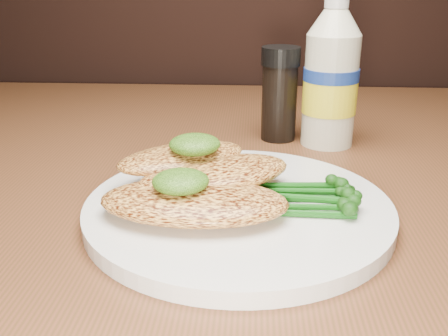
{
  "coord_description": "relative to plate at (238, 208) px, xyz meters",
  "views": [
    {
      "loc": [
        -0.05,
        0.47,
        0.96
      ],
      "look_at": [
        -0.07,
        0.91,
        0.79
      ],
      "focal_mm": 40.77,
      "sensor_mm": 36.0,
      "label": 1
    }
  ],
  "objects": [
    {
      "name": "chicken_back",
      "position": [
        -0.06,
        0.04,
        0.03
      ],
      "size": [
        0.15,
        0.13,
        0.02
      ],
      "primitive_type": "ellipsoid",
      "rotation": [
        0.0,
        0.0,
        0.56
      ],
      "color": "#F4AD4D",
      "rests_on": "plate"
    },
    {
      "name": "broccolini_bundle",
      "position": [
        0.05,
        -0.0,
        0.02
      ],
      "size": [
        0.16,
        0.13,
        0.02
      ],
      "primitive_type": null,
      "rotation": [
        0.0,
        0.0,
        -0.2
      ],
      "color": "#135111",
      "rests_on": "plate"
    },
    {
      "name": "pesto_front",
      "position": [
        -0.05,
        -0.03,
        0.04
      ],
      "size": [
        0.06,
        0.05,
        0.02
      ],
      "primitive_type": "ellipsoid",
      "rotation": [
        0.0,
        0.0,
        0.17
      ],
      "color": "black",
      "rests_on": "chicken_front"
    },
    {
      "name": "chicken_mid",
      "position": [
        -0.02,
        0.01,
        0.03
      ],
      "size": [
        0.17,
        0.14,
        0.02
      ],
      "primitive_type": "ellipsoid",
      "rotation": [
        0.0,
        0.0,
        0.53
      ],
      "color": "#F4AD4D",
      "rests_on": "plate"
    },
    {
      "name": "pesto_back",
      "position": [
        -0.04,
        0.03,
        0.05
      ],
      "size": [
        0.06,
        0.05,
        0.02
      ],
      "primitive_type": "ellipsoid",
      "rotation": [
        0.0,
        0.0,
        0.2
      ],
      "color": "black",
      "rests_on": "chicken_back"
    },
    {
      "name": "pepper_grinder",
      "position": [
        0.05,
        0.23,
        0.05
      ],
      "size": [
        0.06,
        0.06,
        0.12
      ],
      "primitive_type": null,
      "rotation": [
        0.0,
        0.0,
        0.23
      ],
      "color": "black",
      "rests_on": "dining_table"
    },
    {
      "name": "chicken_front",
      "position": [
        -0.04,
        -0.03,
        0.02
      ],
      "size": [
        0.16,
        0.09,
        0.03
      ],
      "primitive_type": "ellipsoid",
      "rotation": [
        0.0,
        0.0,
        -0.03
      ],
      "color": "#F4AD4D",
      "rests_on": "plate"
    },
    {
      "name": "plate",
      "position": [
        0.0,
        0.0,
        0.0
      ],
      "size": [
        0.28,
        0.28,
        0.01
      ],
      "primitive_type": "cylinder",
      "color": "white",
      "rests_on": "dining_table"
    },
    {
      "name": "mayo_bottle",
      "position": [
        0.11,
        0.21,
        0.09
      ],
      "size": [
        0.08,
        0.08,
        0.19
      ],
      "primitive_type": null,
      "rotation": [
        0.0,
        0.0,
        0.13
      ],
      "color": "beige",
      "rests_on": "dining_table"
    }
  ]
}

